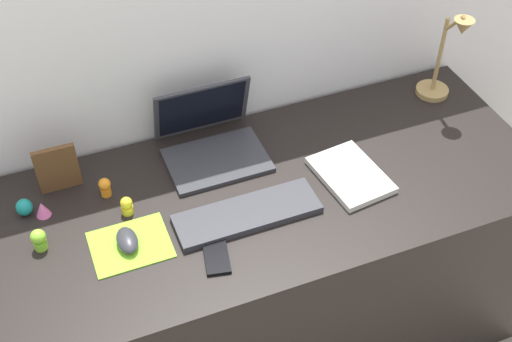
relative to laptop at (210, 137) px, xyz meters
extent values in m
plane|color=gray|center=(0.10, -0.23, -0.79)|extent=(6.00, 6.00, 0.00)
cube|color=silver|center=(0.10, 0.16, -0.09)|extent=(2.87, 0.05, 1.41)
cube|color=black|center=(0.10, -0.23, -0.42)|extent=(1.67, 0.69, 0.74)
cube|color=#333338|center=(0.00, -0.06, -0.05)|extent=(0.30, 0.21, 0.01)
cube|color=#333338|center=(0.00, 0.07, 0.06)|extent=(0.30, 0.06, 0.20)
cube|color=black|center=(0.00, 0.07, 0.06)|extent=(0.27, 0.05, 0.17)
cube|color=#333338|center=(0.00, -0.30, -0.04)|extent=(0.41, 0.13, 0.02)
cube|color=#8CDB33|center=(-0.33, -0.28, -0.05)|extent=(0.21, 0.17, 0.00)
ellipsoid|color=#333338|center=(-0.33, -0.28, -0.03)|extent=(0.06, 0.10, 0.03)
cube|color=black|center=(-0.12, -0.41, -0.05)|extent=(0.09, 0.14, 0.01)
cylinder|color=#A5844C|center=(0.79, 0.00, -0.04)|extent=(0.11, 0.11, 0.02)
cylinder|color=#A5844C|center=(0.79, 0.00, 0.10)|extent=(0.01, 0.01, 0.27)
cylinder|color=#A5844C|center=(0.79, -0.04, 0.24)|extent=(0.01, 0.07, 0.09)
cone|color=#A5844C|center=(0.79, -0.08, 0.25)|extent=(0.06, 0.06, 0.05)
cube|color=silver|center=(0.34, -0.27, -0.04)|extent=(0.20, 0.26, 0.02)
cube|color=brown|center=(-0.46, 0.01, 0.02)|extent=(0.12, 0.02, 0.15)
ellipsoid|color=teal|center=(-0.57, -0.06, -0.03)|extent=(0.05, 0.05, 0.05)
cylinder|color=orange|center=(-0.34, -0.07, -0.04)|extent=(0.03, 0.03, 0.03)
sphere|color=orange|center=(-0.34, -0.07, -0.01)|extent=(0.04, 0.04, 0.04)
cone|color=pink|center=(-0.52, -0.09, -0.03)|extent=(0.04, 0.04, 0.05)
cylinder|color=yellow|center=(-0.30, -0.16, -0.04)|extent=(0.03, 0.03, 0.03)
sphere|color=yellow|center=(-0.30, -0.16, -0.01)|extent=(0.03, 0.03, 0.03)
cylinder|color=#8CDB33|center=(-0.55, -0.20, -0.04)|extent=(0.04, 0.04, 0.03)
sphere|color=#8CDB33|center=(-0.55, -0.20, -0.01)|extent=(0.04, 0.04, 0.04)
camera|label=1|loc=(-0.45, -1.51, 1.35)|focal=47.81mm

